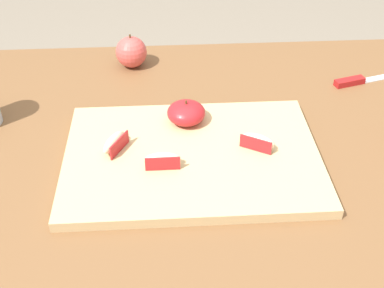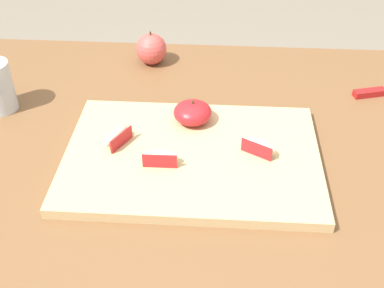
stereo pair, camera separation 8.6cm
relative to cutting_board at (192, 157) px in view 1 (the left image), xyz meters
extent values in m
cube|color=brown|center=(0.03, 0.02, -0.02)|extent=(1.25, 0.88, 0.03)
cube|color=brown|center=(0.59, 0.40, -0.39)|extent=(0.06, 0.06, 0.69)
cube|color=tan|center=(0.00, 0.00, 0.00)|extent=(0.46, 0.32, 0.02)
ellipsoid|color=#B21E23|center=(-0.01, 0.10, 0.03)|extent=(0.07, 0.07, 0.04)
cylinder|color=#4C3319|center=(-0.01, 0.10, 0.05)|extent=(0.00, 0.00, 0.01)
ellipsoid|color=beige|center=(-0.05, -0.03, 0.02)|extent=(0.06, 0.02, 0.03)
cube|color=#B21E23|center=(-0.05, -0.04, 0.02)|extent=(0.06, 0.00, 0.03)
ellipsoid|color=beige|center=(-0.14, 0.02, 0.02)|extent=(0.05, 0.06, 0.03)
cube|color=#B21E23|center=(-0.13, 0.01, 0.02)|extent=(0.03, 0.05, 0.03)
ellipsoid|color=beige|center=(0.12, 0.01, 0.02)|extent=(0.06, 0.05, 0.03)
cube|color=#B21E23|center=(0.11, 0.00, 0.02)|extent=(0.05, 0.03, 0.03)
cube|color=silver|center=(0.45, 0.27, -0.01)|extent=(0.09, 0.04, 0.00)
cube|color=maroon|center=(0.37, 0.25, 0.00)|extent=(0.07, 0.04, 0.01)
sphere|color=#D14C47|center=(-0.12, 0.36, 0.03)|extent=(0.07, 0.07, 0.07)
cylinder|color=#4C3319|center=(-0.12, 0.36, 0.07)|extent=(0.00, 0.00, 0.01)
camera|label=1|loc=(-0.04, -0.68, 0.56)|focal=45.77mm
camera|label=2|loc=(0.04, -0.68, 0.56)|focal=45.77mm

